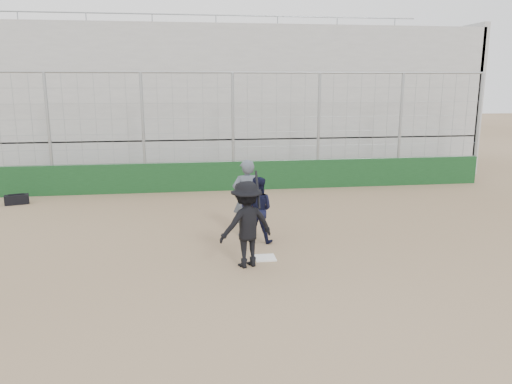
{
  "coord_description": "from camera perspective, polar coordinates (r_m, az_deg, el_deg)",
  "views": [
    {
      "loc": [
        -1.61,
        -9.99,
        3.71
      ],
      "look_at": [
        0.0,
        1.4,
        1.15
      ],
      "focal_mm": 35.0,
      "sensor_mm": 36.0,
      "label": 1
    }
  ],
  "objects": [
    {
      "name": "ground",
      "position": [
        10.78,
        1.05,
        -7.59
      ],
      "size": [
        90.0,
        90.0,
        0.0
      ],
      "primitive_type": "plane",
      "color": "brown",
      "rests_on": "ground"
    },
    {
      "name": "home_plate",
      "position": [
        10.78,
        1.05,
        -7.53
      ],
      "size": [
        0.44,
        0.44,
        0.02
      ],
      "primitive_type": "cube",
      "color": "white",
      "rests_on": "ground"
    },
    {
      "name": "backstop",
      "position": [
        17.29,
        -2.61,
        3.37
      ],
      "size": [
        18.1,
        0.25,
        4.04
      ],
      "color": "#113516",
      "rests_on": "ground"
    },
    {
      "name": "bleachers",
      "position": [
        22.02,
        -3.92,
        10.47
      ],
      "size": [
        20.25,
        6.7,
        6.98
      ],
      "color": "#9B9B9B",
      "rests_on": "ground"
    },
    {
      "name": "batter_at_plate",
      "position": [
        10.1,
        -1.1,
        -3.7
      ],
      "size": [
        1.3,
        1.01,
        1.92
      ],
      "color": "black",
      "rests_on": "ground"
    },
    {
      "name": "catcher_crouched",
      "position": [
        11.67,
        0.13,
        -3.26
      ],
      "size": [
        0.92,
        0.82,
        1.07
      ],
      "color": "black",
      "rests_on": "ground"
    },
    {
      "name": "umpire",
      "position": [
        12.1,
        -1.08,
        -1.13
      ],
      "size": [
        0.71,
        0.48,
        1.7
      ],
      "primitive_type": "imported",
      "rotation": [
        0.0,
        0.0,
        3.19
      ],
      "color": "#48505C",
      "rests_on": "ground"
    },
    {
      "name": "equipment_bag",
      "position": [
        17.04,
        -25.67,
        -0.78
      ],
      "size": [
        0.75,
        0.47,
        0.34
      ],
      "color": "black",
      "rests_on": "ground"
    }
  ]
}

